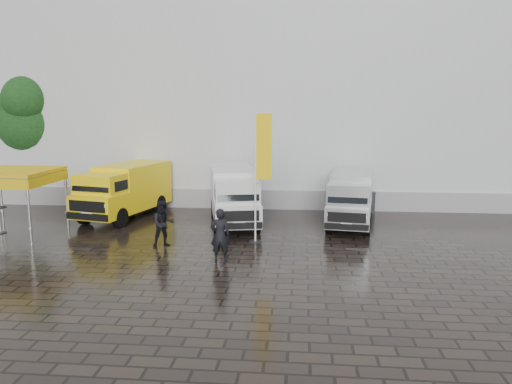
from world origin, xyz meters
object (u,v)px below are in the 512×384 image
person_front (220,235)px  person_tent (163,224)px  van_white (234,197)px  cocktail_table (0,220)px  van_yellow (124,192)px  van_silver (351,199)px  canopy_tent (11,174)px  wheelie_bin (368,202)px  flagpole (260,168)px

person_front → person_tent: person_front is taller
van_white → person_front: (0.32, -5.67, -0.31)m
van_white → cocktail_table: bearing=-176.5°
van_yellow → cocktail_table: bearing=-127.3°
van_silver → person_tent: (-7.41, -4.24, -0.29)m
van_yellow → van_silver: 10.64m
van_silver → canopy_tent: (-14.07, -3.04, 1.37)m
person_front → van_yellow: bearing=-51.2°
van_yellow → cocktail_table: size_ratio=4.89×
van_silver → cocktail_table: bearing=-160.2°
wheelie_bin → person_tent: person_tent is taller
cocktail_table → person_front: 10.29m
cocktail_table → van_white: bearing=15.8°
van_silver → cocktail_table: (-14.79, -2.93, -0.60)m
flagpole → person_front: flagpole is taller
van_white → wheelie_bin: van_white is taller
van_yellow → flagpole: 7.98m
van_silver → van_yellow: bearing=-173.8°
van_white → cocktail_table: (-9.52, -2.69, -0.67)m
van_silver → wheelie_bin: (1.15, 2.80, -0.63)m
flagpole → cocktail_table: size_ratio=4.65×
van_yellow → van_white: size_ratio=0.96×
canopy_tent → cocktail_table: 2.10m
van_yellow → person_tent: 5.69m
wheelie_bin → person_front: 10.64m
van_silver → flagpole: (-3.80, -3.34, 1.76)m
van_silver → cocktail_table: size_ratio=4.79×
cocktail_table → wheelie_bin: (15.93, 5.74, -0.03)m
van_silver → flagpole: bearing=-130.1°
van_yellow → van_white: bearing=6.4°
canopy_tent → cocktail_table: canopy_tent is taller
van_silver → flagpole: size_ratio=1.03×
wheelie_bin → canopy_tent: bearing=-157.8°
cocktail_table → wheelie_bin: size_ratio=1.06×
cocktail_table → person_front: size_ratio=0.61×
person_tent → cocktail_table: bearing=146.1°
flagpole → wheelie_bin: bearing=51.2°
canopy_tent → wheelie_bin: bearing=21.0°
van_silver → canopy_tent: 14.46m
wheelie_bin → person_front: person_front is taller
van_white → van_silver: 5.27m
wheelie_bin → person_tent: size_ratio=0.60×
person_front → van_silver: bearing=-132.9°
cocktail_table → canopy_tent: bearing=-8.2°
van_white → person_front: bearing=-99.0°
flagpole → person_tent: (-3.61, -0.90, -2.05)m
canopy_tent → person_tent: canopy_tent is taller
van_yellow → person_front: size_ratio=2.97×
van_yellow → wheelie_bin: 12.03m
canopy_tent → flagpole: flagpole is taller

